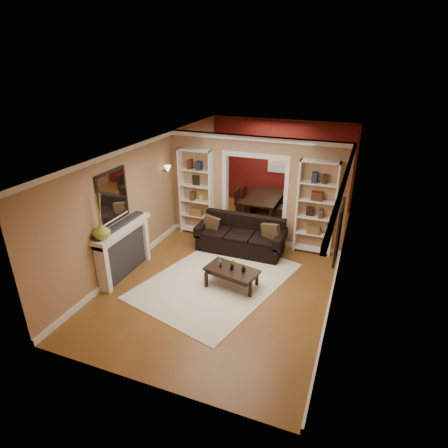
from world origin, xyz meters
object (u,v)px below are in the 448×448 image
at_px(sofa, 240,235).
at_px(fireplace, 125,251).
at_px(dining_table, 265,206).
at_px(coffee_table, 232,278).
at_px(bookshelf_left, 196,193).
at_px(bookshelf_right, 316,208).

bearing_deg(sofa, fireplace, -135.39).
relative_size(sofa, dining_table, 1.22).
bearing_deg(coffee_table, fireplace, -159.18).
bearing_deg(fireplace, bookshelf_left, 77.95).
bearing_deg(bookshelf_left, dining_table, 52.44).
relative_size(bookshelf_right, fireplace, 1.35).
distance_m(bookshelf_left, fireplace, 2.65).
height_order(coffee_table, bookshelf_left, bookshelf_left).
relative_size(sofa, bookshelf_left, 0.93).
bearing_deg(coffee_table, sofa, 114.02).
height_order(coffee_table, bookshelf_right, bookshelf_right).
xyz_separation_m(coffee_table, fireplace, (-2.32, -0.38, 0.38)).
height_order(coffee_table, dining_table, dining_table).
bearing_deg(coffee_table, bookshelf_right, 70.14).
relative_size(coffee_table, dining_table, 0.61).
relative_size(fireplace, dining_table, 0.96).
xyz_separation_m(coffee_table, bookshelf_right, (1.32, 2.15, 0.95)).
relative_size(sofa, bookshelf_right, 0.93).
distance_m(bookshelf_left, dining_table, 2.46).
xyz_separation_m(bookshelf_left, bookshelf_right, (3.10, 0.00, 0.00)).
xyz_separation_m(bookshelf_left, fireplace, (-0.54, -2.53, -0.57)).
bearing_deg(sofa, bookshelf_right, 19.23).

